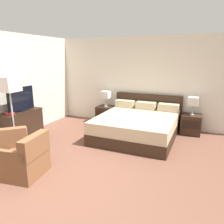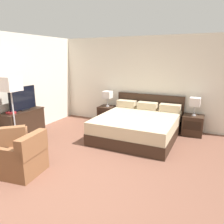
{
  "view_description": "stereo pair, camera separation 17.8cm",
  "coord_description": "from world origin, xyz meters",
  "px_view_note": "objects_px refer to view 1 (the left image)",
  "views": [
    {
      "loc": [
        1.88,
        -2.58,
        2.03
      ],
      "look_at": [
        -0.11,
        2.02,
        0.75
      ],
      "focal_mm": 35.0,
      "sensor_mm": 36.0,
      "label": 1
    },
    {
      "loc": [
        2.05,
        -2.51,
        2.03
      ],
      "look_at": [
        -0.11,
        2.02,
        0.75
      ],
      "focal_mm": 35.0,
      "sensor_mm": 36.0,
      "label": 2
    }
  ],
  "objects_px": {
    "bed": "(138,125)",
    "table_lamp_right": "(193,102)",
    "armchair_by_window": "(10,148)",
    "floor_lamp": "(9,88)",
    "nightstand_right": "(191,124)",
    "armchair_companion": "(25,160)",
    "book_red_cover": "(10,114)",
    "nightstand_left": "(106,115)",
    "table_lamp_left": "(106,95)",
    "tv": "(21,99)",
    "dresser": "(22,125)"
  },
  "relations": [
    {
      "from": "bed",
      "to": "nightstand_right",
      "type": "relative_size",
      "value": 4.01
    },
    {
      "from": "nightstand_right",
      "to": "armchair_companion",
      "type": "distance_m",
      "value": 4.21
    },
    {
      "from": "table_lamp_left",
      "to": "dresser",
      "type": "xyz_separation_m",
      "value": [
        -1.34,
        -2.09,
        -0.51
      ]
    },
    {
      "from": "floor_lamp",
      "to": "armchair_by_window",
      "type": "bearing_deg",
      "value": -50.44
    },
    {
      "from": "nightstand_right",
      "to": "floor_lamp",
      "type": "relative_size",
      "value": 0.33
    },
    {
      "from": "bed",
      "to": "book_red_cover",
      "type": "relative_size",
      "value": 11.38
    },
    {
      "from": "bed",
      "to": "armchair_companion",
      "type": "height_order",
      "value": "bed"
    },
    {
      "from": "tv",
      "to": "armchair_companion",
      "type": "height_order",
      "value": "tv"
    },
    {
      "from": "floor_lamp",
      "to": "nightstand_left",
      "type": "bearing_deg",
      "value": 67.01
    },
    {
      "from": "armchair_by_window",
      "to": "floor_lamp",
      "type": "distance_m",
      "value": 1.32
    },
    {
      "from": "table_lamp_right",
      "to": "book_red_cover",
      "type": "height_order",
      "value": "table_lamp_right"
    },
    {
      "from": "table_lamp_left",
      "to": "book_red_cover",
      "type": "xyz_separation_m",
      "value": [
        -1.34,
        -2.42,
        -0.15
      ]
    },
    {
      "from": "dresser",
      "to": "floor_lamp",
      "type": "height_order",
      "value": "floor_lamp"
    },
    {
      "from": "book_red_cover",
      "to": "armchair_companion",
      "type": "bearing_deg",
      "value": -35.54
    },
    {
      "from": "bed",
      "to": "armchair_by_window",
      "type": "xyz_separation_m",
      "value": [
        -1.88,
        -2.37,
        -0.02
      ]
    },
    {
      "from": "nightstand_left",
      "to": "dresser",
      "type": "xyz_separation_m",
      "value": [
        -1.34,
        -2.09,
        0.11
      ]
    },
    {
      "from": "table_lamp_left",
      "to": "table_lamp_right",
      "type": "height_order",
      "value": "same"
    },
    {
      "from": "tv",
      "to": "floor_lamp",
      "type": "relative_size",
      "value": 0.49
    },
    {
      "from": "nightstand_right",
      "to": "book_red_cover",
      "type": "xyz_separation_m",
      "value": [
        -3.86,
        -2.42,
        0.48
      ]
    },
    {
      "from": "dresser",
      "to": "armchair_by_window",
      "type": "bearing_deg",
      "value": -54.88
    },
    {
      "from": "tv",
      "to": "floor_lamp",
      "type": "height_order",
      "value": "floor_lamp"
    },
    {
      "from": "table_lamp_right",
      "to": "armchair_by_window",
      "type": "xyz_separation_m",
      "value": [
        -3.14,
        -3.13,
        -0.6
      ]
    },
    {
      "from": "book_red_cover",
      "to": "nightstand_right",
      "type": "bearing_deg",
      "value": 32.04
    },
    {
      "from": "nightstand_right",
      "to": "table_lamp_right",
      "type": "distance_m",
      "value": 0.62
    },
    {
      "from": "tv",
      "to": "floor_lamp",
      "type": "bearing_deg",
      "value": -64.11
    },
    {
      "from": "bed",
      "to": "floor_lamp",
      "type": "xyz_separation_m",
      "value": [
        -2.35,
        -1.8,
        1.07
      ]
    },
    {
      "from": "armchair_companion",
      "to": "dresser",
      "type": "bearing_deg",
      "value": 136.52
    },
    {
      "from": "nightstand_left",
      "to": "table_lamp_left",
      "type": "bearing_deg",
      "value": 90.0
    },
    {
      "from": "dresser",
      "to": "book_red_cover",
      "type": "xyz_separation_m",
      "value": [
        0.01,
        -0.33,
        0.37
      ]
    },
    {
      "from": "nightstand_left",
      "to": "armchair_by_window",
      "type": "height_order",
      "value": "armchair_by_window"
    },
    {
      "from": "nightstand_right",
      "to": "nightstand_left",
      "type": "bearing_deg",
      "value": 180.0
    },
    {
      "from": "table_lamp_right",
      "to": "tv",
      "type": "xyz_separation_m",
      "value": [
        -3.87,
        -2.03,
        0.12
      ]
    },
    {
      "from": "nightstand_right",
      "to": "table_lamp_left",
      "type": "height_order",
      "value": "table_lamp_left"
    },
    {
      "from": "floor_lamp",
      "to": "table_lamp_left",
      "type": "bearing_deg",
      "value": 67.02
    },
    {
      "from": "floor_lamp",
      "to": "bed",
      "type": "bearing_deg",
      "value": 37.46
    },
    {
      "from": "book_red_cover",
      "to": "armchair_by_window",
      "type": "relative_size",
      "value": 0.19
    },
    {
      "from": "bed",
      "to": "table_lamp_right",
      "type": "bearing_deg",
      "value": 31.03
    },
    {
      "from": "bed",
      "to": "armchair_companion",
      "type": "xyz_separation_m",
      "value": [
        -1.24,
        -2.63,
        -0.02
      ]
    },
    {
      "from": "bed",
      "to": "nightstand_right",
      "type": "bearing_deg",
      "value": 30.98
    },
    {
      "from": "table_lamp_right",
      "to": "tv",
      "type": "relative_size",
      "value": 0.59
    },
    {
      "from": "nightstand_left",
      "to": "table_lamp_right",
      "type": "xyz_separation_m",
      "value": [
        2.53,
        0.0,
        0.62
      ]
    },
    {
      "from": "armchair_companion",
      "to": "book_red_cover",
      "type": "bearing_deg",
      "value": 144.46
    },
    {
      "from": "floor_lamp",
      "to": "tv",
      "type": "bearing_deg",
      "value": 115.89
    },
    {
      "from": "book_red_cover",
      "to": "armchair_companion",
      "type": "xyz_separation_m",
      "value": [
        1.36,
        -0.97,
        -0.46
      ]
    },
    {
      "from": "nightstand_left",
      "to": "nightstand_right",
      "type": "distance_m",
      "value": 2.53
    },
    {
      "from": "book_red_cover",
      "to": "armchair_companion",
      "type": "relative_size",
      "value": 0.24
    },
    {
      "from": "dresser",
      "to": "tv",
      "type": "xyz_separation_m",
      "value": [
        0.0,
        0.06,
        0.63
      ]
    },
    {
      "from": "table_lamp_left",
      "to": "floor_lamp",
      "type": "bearing_deg",
      "value": -112.98
    },
    {
      "from": "table_lamp_right",
      "to": "floor_lamp",
      "type": "relative_size",
      "value": 0.29
    },
    {
      "from": "dresser",
      "to": "armchair_by_window",
      "type": "distance_m",
      "value": 1.27
    }
  ]
}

